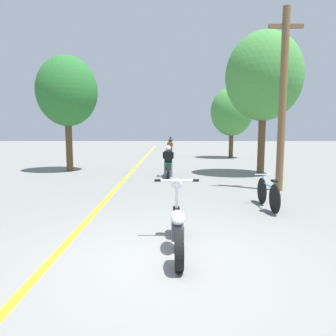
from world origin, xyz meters
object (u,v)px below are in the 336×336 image
(roadside_tree_left, at_px, (68,92))
(motorcycle_rider_mid, at_px, (171,150))
(motorcycle_rider_lead, at_px, (169,165))
(utility_pole, at_px, (284,99))
(roadside_tree_right_far, at_px, (233,112))
(bicycle_parked, at_px, (269,194))
(motorcycle_rider_far, at_px, (171,144))
(roadside_tree_right_near, at_px, (265,77))
(motorcycle_foreground, at_px, (178,226))

(roadside_tree_left, relative_size, motorcycle_rider_mid, 2.67)
(motorcycle_rider_mid, bearing_deg, motorcycle_rider_lead, -90.73)
(utility_pole, relative_size, roadside_tree_right_far, 1.11)
(roadside_tree_left, bearing_deg, bicycle_parked, -44.49)
(motorcycle_rider_mid, xyz_separation_m, motorcycle_rider_far, (0.16, 11.80, 0.00))
(motorcycle_rider_mid, height_order, motorcycle_rider_far, motorcycle_rider_mid)
(roadside_tree_right_near, distance_m, motorcycle_rider_far, 23.19)
(motorcycle_foreground, bearing_deg, motorcycle_rider_lead, 91.03)
(utility_pole, xyz_separation_m, motorcycle_rider_far, (-3.42, 26.21, -2.50))
(roadside_tree_right_far, distance_m, motorcycle_rider_mid, 5.73)
(motorcycle_rider_far, xyz_separation_m, bicycle_parked, (2.26, -28.58, -0.14))
(utility_pole, distance_m, roadside_tree_right_near, 3.96)
(motorcycle_rider_far, bearing_deg, motorcycle_foreground, -90.29)
(roadside_tree_right_far, height_order, motorcycle_foreground, roadside_tree_right_far)
(roadside_tree_left, bearing_deg, motorcycle_foreground, -63.23)
(motorcycle_foreground, xyz_separation_m, motorcycle_rider_lead, (-0.15, 8.16, 0.12))
(utility_pole, height_order, bicycle_parked, utility_pole)
(motorcycle_foreground, xyz_separation_m, motorcycle_rider_mid, (-0.00, 19.50, 0.11))
(motorcycle_rider_lead, bearing_deg, bicycle_parked, -64.80)
(roadside_tree_right_near, relative_size, motorcycle_rider_mid, 3.00)
(roadside_tree_right_near, distance_m, motorcycle_rider_lead, 5.76)
(roadside_tree_right_far, bearing_deg, motorcycle_rider_far, 108.21)
(roadside_tree_left, relative_size, motorcycle_rider_lead, 2.71)
(roadside_tree_left, xyz_separation_m, motorcycle_rider_far, (5.24, 21.20, -3.39))
(roadside_tree_right_far, relative_size, motorcycle_rider_lead, 2.54)
(motorcycle_rider_mid, xyz_separation_m, bicycle_parked, (2.42, -16.78, -0.14))
(roadside_tree_left, distance_m, motorcycle_foreground, 11.83)
(motorcycle_rider_lead, xyz_separation_m, motorcycle_rider_mid, (0.14, 11.34, -0.00))
(motorcycle_foreground, bearing_deg, roadside_tree_right_far, 75.48)
(roadside_tree_right_near, relative_size, motorcycle_rider_far, 3.05)
(motorcycle_foreground, bearing_deg, utility_pole, 54.85)
(utility_pole, relative_size, motorcycle_rider_mid, 2.78)
(roadside_tree_right_far, bearing_deg, bicycle_parked, -98.26)
(roadside_tree_left, xyz_separation_m, bicycle_parked, (7.51, -7.37, -3.53))
(utility_pole, xyz_separation_m, roadside_tree_right_far, (1.02, 12.69, 0.43))
(bicycle_parked, bearing_deg, motorcycle_rider_far, 94.52)
(motorcycle_foreground, distance_m, bicycle_parked, 3.63)
(motorcycle_rider_mid, relative_size, bicycle_parked, 1.24)
(utility_pole, xyz_separation_m, bicycle_parked, (-1.16, -2.37, -2.65))
(bicycle_parked, bearing_deg, motorcycle_rider_lead, 115.20)
(utility_pole, relative_size, roadside_tree_right_near, 0.93)
(roadside_tree_left, relative_size, bicycle_parked, 3.31)
(motorcycle_rider_far, bearing_deg, motorcycle_rider_lead, -90.75)
(roadside_tree_right_near, height_order, motorcycle_rider_far, roadside_tree_right_near)
(motorcycle_rider_lead, height_order, motorcycle_rider_mid, motorcycle_rider_lead)
(motorcycle_rider_mid, distance_m, motorcycle_rider_far, 11.80)
(motorcycle_rider_far, bearing_deg, motorcycle_rider_mid, -90.77)
(motorcycle_foreground, relative_size, motorcycle_rider_far, 0.96)
(roadside_tree_left, xyz_separation_m, motorcycle_rider_lead, (4.94, -1.93, -3.39))
(motorcycle_foreground, height_order, bicycle_parked, motorcycle_foreground)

